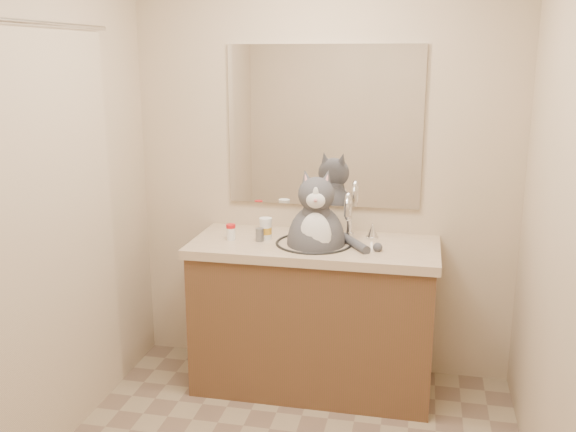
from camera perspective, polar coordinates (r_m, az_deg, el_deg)
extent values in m
cube|color=#C8AE93|center=(3.69, 3.18, 4.10)|extent=(2.20, 0.01, 2.40)
cube|color=#C8AE93|center=(1.37, -13.87, -14.06)|extent=(2.20, 0.01, 2.40)
cube|color=#C8AE93|center=(2.94, -22.80, 0.41)|extent=(0.01, 2.50, 2.40)
cube|color=brown|center=(3.64, 2.29, -9.18)|extent=(1.30, 0.55, 0.80)
cube|color=#C6AC8E|center=(3.50, 2.36, -2.77)|extent=(1.34, 0.59, 0.05)
torus|color=black|center=(3.47, 2.31, -2.44)|extent=(0.42, 0.42, 0.02)
ellipsoid|color=white|center=(3.49, 2.30, -3.65)|extent=(0.40, 0.40, 0.15)
cylinder|color=silver|center=(3.58, 5.47, -0.33)|extent=(0.03, 0.03, 0.18)
torus|color=silver|center=(3.50, 5.38, 0.84)|extent=(0.03, 0.16, 0.16)
cone|color=silver|center=(3.59, 7.51, -1.21)|extent=(0.06, 0.06, 0.08)
cube|color=white|center=(3.64, 3.19, 7.93)|extent=(1.10, 0.02, 0.90)
cube|color=beige|center=(3.04, -20.53, -2.87)|extent=(0.01, 1.20, 1.90)
cylinder|color=silver|center=(2.92, -22.21, 15.67)|extent=(0.02, 1.30, 0.02)
ellipsoid|color=#4C4C51|center=(3.47, 2.51, -2.44)|extent=(0.36, 0.38, 0.42)
ellipsoid|color=silver|center=(3.34, 2.44, -1.93)|extent=(0.18, 0.12, 0.27)
ellipsoid|color=#4C4C51|center=(3.35, 2.53, 1.93)|extent=(0.21, 0.19, 0.18)
ellipsoid|color=silver|center=(3.28, 2.47, 1.38)|extent=(0.11, 0.06, 0.08)
sphere|color=#D88C8C|center=(3.25, 2.46, 1.40)|extent=(0.02, 0.02, 0.02)
cone|color=#4C4C51|center=(3.35, 1.63, 3.45)|extent=(0.09, 0.07, 0.09)
cone|color=#4C4C51|center=(3.35, 3.48, 3.42)|extent=(0.09, 0.07, 0.09)
cylinder|color=#4C4C51|center=(3.42, 5.93, -2.43)|extent=(0.19, 0.26, 0.05)
cylinder|color=white|center=(3.54, -5.09, -1.59)|extent=(0.06, 0.06, 0.07)
cylinder|color=red|center=(3.53, -5.11, -0.90)|extent=(0.06, 0.06, 0.02)
cylinder|color=white|center=(3.55, -2.00, -1.29)|extent=(0.08, 0.08, 0.09)
cylinder|color=gold|center=(3.55, -2.00, -1.29)|extent=(0.08, 0.08, 0.04)
cylinder|color=white|center=(3.54, -2.01, -0.37)|extent=(0.08, 0.08, 0.02)
cylinder|color=slate|center=(3.51, -2.53, -1.68)|extent=(0.06, 0.06, 0.07)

